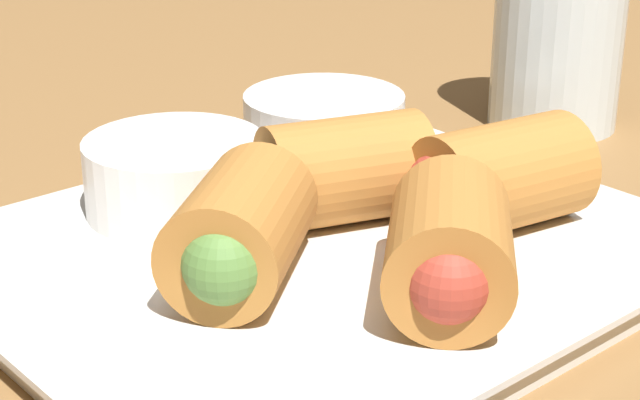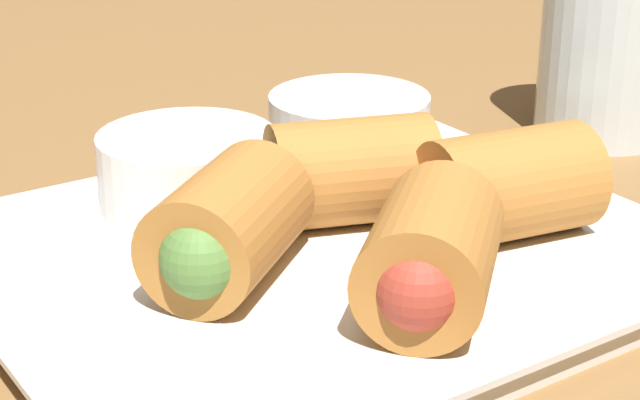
% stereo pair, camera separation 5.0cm
% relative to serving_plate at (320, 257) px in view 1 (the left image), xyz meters
% --- Properties ---
extents(table_surface, '(1.80, 1.40, 0.02)m').
position_rel_serving_plate_xyz_m(table_surface, '(0.02, -0.03, -0.02)').
color(table_surface, olive).
rests_on(table_surface, ground).
extents(serving_plate, '(0.28, 0.24, 0.01)m').
position_rel_serving_plate_xyz_m(serving_plate, '(0.00, 0.00, 0.00)').
color(serving_plate, silver).
rests_on(serving_plate, table_surface).
extents(roll_front_left, '(0.08, 0.06, 0.04)m').
position_rel_serving_plate_xyz_m(roll_front_left, '(0.06, -0.04, 0.03)').
color(roll_front_left, '#B77533').
rests_on(roll_front_left, serving_plate).
extents(roll_front_right, '(0.08, 0.08, 0.04)m').
position_rel_serving_plate_xyz_m(roll_front_right, '(-0.05, -0.01, 0.03)').
color(roll_front_right, '#B77533').
rests_on(roll_front_right, serving_plate).
extents(roll_back_left, '(0.08, 0.08, 0.04)m').
position_rel_serving_plate_xyz_m(roll_back_left, '(-0.00, -0.07, 0.03)').
color(roll_back_left, '#B77533').
rests_on(roll_back_left, serving_plate).
extents(roll_back_right, '(0.08, 0.07, 0.04)m').
position_rel_serving_plate_xyz_m(roll_back_right, '(0.02, 0.01, 0.03)').
color(roll_back_right, '#B77533').
rests_on(roll_back_right, serving_plate).
extents(dipping_bowl_near, '(0.08, 0.08, 0.03)m').
position_rel_serving_plate_xyz_m(dipping_bowl_near, '(-0.03, 0.07, 0.03)').
color(dipping_bowl_near, white).
rests_on(dipping_bowl_near, serving_plate).
extents(dipping_bowl_far, '(0.08, 0.08, 0.03)m').
position_rel_serving_plate_xyz_m(dipping_bowl_far, '(0.07, 0.07, 0.03)').
color(dipping_bowl_far, white).
rests_on(dipping_bowl_far, serving_plate).
extents(drinking_glass, '(0.07, 0.07, 0.12)m').
position_rel_serving_plate_xyz_m(drinking_glass, '(0.23, 0.06, 0.05)').
color(drinking_glass, silver).
rests_on(drinking_glass, table_surface).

